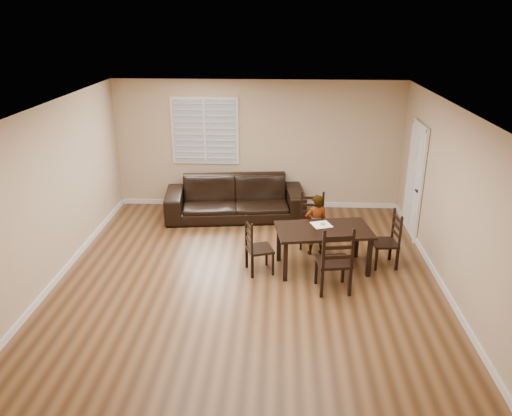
% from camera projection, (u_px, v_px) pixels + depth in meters
% --- Properties ---
extents(ground, '(7.00, 7.00, 0.00)m').
position_uv_depth(ground, '(247.00, 287.00, 7.68)').
color(ground, brown).
rests_on(ground, ground).
extents(room, '(6.04, 7.04, 2.72)m').
position_uv_depth(room, '(250.00, 171.00, 7.18)').
color(room, tan).
rests_on(room, ground).
extents(dining_table, '(1.62, 1.07, 0.71)m').
position_uv_depth(dining_table, '(323.00, 234.00, 8.02)').
color(dining_table, black).
rests_on(dining_table, ground).
extents(chair_near, '(0.45, 0.42, 0.97)m').
position_uv_depth(chair_near, '(312.00, 221.00, 8.98)').
color(chair_near, black).
rests_on(chair_near, ground).
extents(chair_far, '(0.55, 0.52, 1.09)m').
position_uv_depth(chair_far, '(336.00, 264.00, 7.31)').
color(chair_far, black).
rests_on(chair_far, ground).
extents(chair_left, '(0.50, 0.52, 0.93)m').
position_uv_depth(chair_left, '(253.00, 248.00, 7.97)').
color(chair_left, black).
rests_on(chair_left, ground).
extents(chair_right, '(0.44, 0.46, 0.94)m').
position_uv_depth(chair_right, '(391.00, 241.00, 8.20)').
color(chair_right, black).
rests_on(chair_right, ground).
extents(child, '(0.45, 0.35, 1.09)m').
position_uv_depth(child, '(316.00, 225.00, 8.55)').
color(child, gray).
rests_on(child, ground).
extents(napkin, '(0.38, 0.38, 0.00)m').
position_uv_depth(napkin, '(321.00, 225.00, 8.15)').
color(napkin, white).
rests_on(napkin, dining_table).
extents(donut, '(0.09, 0.09, 0.03)m').
position_uv_depth(donut, '(323.00, 223.00, 8.14)').
color(donut, gold).
rests_on(donut, napkin).
extents(sofa, '(2.90, 1.40, 0.82)m').
position_uv_depth(sofa, '(235.00, 198.00, 10.18)').
color(sofa, black).
rests_on(sofa, ground).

